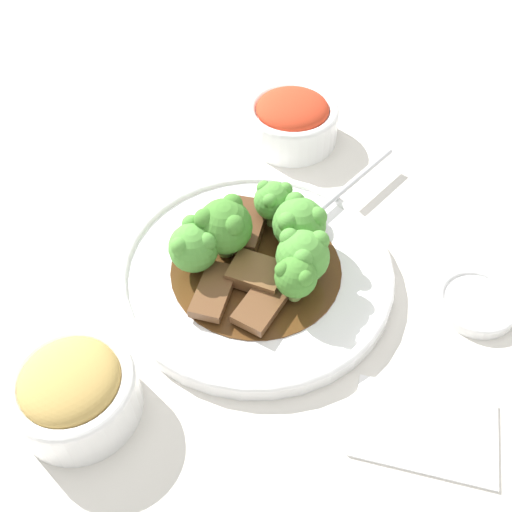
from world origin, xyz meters
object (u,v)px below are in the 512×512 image
main_plate (256,272)px  broccoli_floret_2 (296,276)px  beef_strip_0 (257,273)px  beef_strip_3 (244,225)px  broccoli_floret_0 (299,223)px  beef_strip_1 (214,291)px  side_bowl_kimchi (292,119)px  broccoli_floret_1 (303,255)px  broccoli_floret_3 (193,247)px  broccoli_floret_5 (224,226)px  sauce_dish (477,303)px  broccoli_floret_4 (274,201)px  side_bowl_appetizer (74,390)px  beef_strip_2 (261,305)px  serving_spoon (310,216)px

main_plate → broccoli_floret_2: 0.07m
main_plate → beef_strip_0: 0.02m
beef_strip_3 → broccoli_floret_2: broccoli_floret_2 is taller
beef_strip_3 → broccoli_floret_0: 0.06m
beef_strip_0 → broccoli_floret_0: 0.07m
beef_strip_1 → side_bowl_kimchi: bearing=88.8°
beef_strip_0 → broccoli_floret_2: size_ratio=1.11×
beef_strip_1 → broccoli_floret_1: size_ratio=1.19×
broccoli_floret_3 → broccoli_floret_5: size_ratio=0.81×
beef_strip_3 → sauce_dish: size_ratio=0.93×
beef_strip_0 → broccoli_floret_4: (-0.00, 0.08, 0.03)m
broccoli_floret_2 → sauce_dish: broccoli_floret_2 is taller
broccoli_floret_4 → broccoli_floret_5: bearing=-124.1°
broccoli_floret_3 → main_plate: bearing=16.6°
beef_strip_0 → sauce_dish: beef_strip_0 is taller
beef_strip_3 → side_bowl_appetizer: (-0.08, -0.22, 0.00)m
broccoli_floret_1 → beef_strip_2: bearing=-117.9°
broccoli_floret_1 → sauce_dish: size_ratio=0.71×
broccoli_floret_0 → beef_strip_1: bearing=-125.4°
beef_strip_1 → beef_strip_2: bearing=-4.2°
beef_strip_0 → beef_strip_1: size_ratio=0.85×
broccoli_floret_2 → sauce_dish: 0.18m
broccoli_floret_0 → broccoli_floret_1: size_ratio=1.02×
beef_strip_2 → broccoli_floret_0: size_ratio=1.13×
broccoli_floret_0 → side_bowl_kimchi: broccoli_floret_0 is taller
broccoli_floret_0 → serving_spoon: broccoli_floret_0 is taller
side_bowl_appetizer → serving_spoon: bearing=61.6°
broccoli_floret_1 → broccoli_floret_4: bearing=126.8°
beef_strip_1 → broccoli_floret_2: size_ratio=1.31×
side_bowl_kimchi → broccoli_floret_1: bearing=-73.4°
broccoli_floret_1 → broccoli_floret_4: 0.08m
beef_strip_1 → broccoli_floret_3: bearing=136.4°
beef_strip_2 → broccoli_floret_3: 0.09m
beef_strip_0 → sauce_dish: 0.22m
beef_strip_1 → serving_spoon: 0.14m
serving_spoon → main_plate: bearing=-115.7°
broccoli_floret_4 → broccoli_floret_5: broccoli_floret_5 is taller
broccoli_floret_0 → serving_spoon: bearing=83.1°
beef_strip_2 → main_plate: bearing=111.9°
beef_strip_3 → broccoli_floret_1: size_ratio=1.31×
main_plate → broccoli_floret_1: 0.06m
beef_strip_1 → beef_strip_0: bearing=41.8°
broccoli_floret_5 → main_plate: bearing=-15.8°
beef_strip_1 → side_bowl_appetizer: bearing=-118.6°
broccoli_floret_2 → broccoli_floret_3: (-0.10, 0.01, -0.00)m
beef_strip_1 → broccoli_floret_4: broccoli_floret_4 is taller
main_plate → beef_strip_3: (-0.03, 0.04, 0.02)m
beef_strip_2 → broccoli_floret_4: bearing=99.8°
beef_strip_3 → broccoli_floret_4: broccoli_floret_4 is taller
beef_strip_3 → sauce_dish: beef_strip_3 is taller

